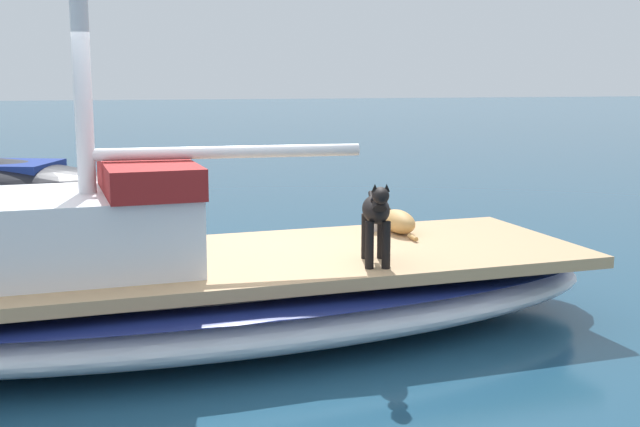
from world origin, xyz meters
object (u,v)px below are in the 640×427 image
at_px(dog_tan, 397,221).
at_px(deck_winch, 373,221).
at_px(dog_black, 376,213).
at_px(sailboat_main, 204,297).

height_order(dog_tan, deck_winch, dog_tan).
distance_m(dog_tan, dog_black, 1.44).
bearing_deg(dog_tan, dog_black, 155.26).
distance_m(sailboat_main, dog_tan, 2.14).
height_order(sailboat_main, dog_tan, dog_tan).
distance_m(sailboat_main, dog_black, 1.62).
bearing_deg(dog_black, sailboat_main, 69.89).
distance_m(dog_tan, deck_winch, 0.25).
height_order(sailboat_main, dog_black, dog_black).
distance_m(sailboat_main, deck_winch, 2.00).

